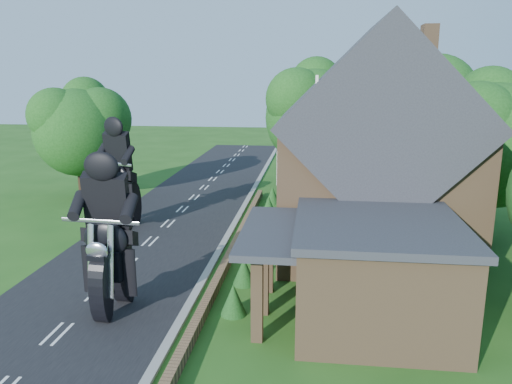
# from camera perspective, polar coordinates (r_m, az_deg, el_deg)

# --- Properties ---
(ground) EXTENTS (120.00, 120.00, 0.00)m
(ground) POSITION_cam_1_polar(r_m,az_deg,el_deg) (19.89, -17.61, -11.02)
(ground) COLOR #1F4C15
(ground) RESTS_ON ground
(road) EXTENTS (7.00, 80.00, 0.02)m
(road) POSITION_cam_1_polar(r_m,az_deg,el_deg) (19.89, -17.62, -11.00)
(road) COLOR black
(road) RESTS_ON ground
(kerb) EXTENTS (0.30, 80.00, 0.12)m
(kerb) POSITION_cam_1_polar(r_m,az_deg,el_deg) (18.71, -7.17, -11.86)
(kerb) COLOR gray
(kerb) RESTS_ON ground
(garden_wall) EXTENTS (0.30, 22.00, 0.40)m
(garden_wall) POSITION_cam_1_polar(r_m,az_deg,el_deg) (23.06, -2.59, -6.43)
(garden_wall) COLOR brown
(garden_wall) RESTS_ON ground
(house) EXTENTS (9.54, 8.64, 10.24)m
(house) POSITION_cam_1_polar(r_m,az_deg,el_deg) (22.83, 13.27, 3.78)
(house) COLOR brown
(house) RESTS_ON ground
(annex) EXTENTS (7.05, 5.94, 3.44)m
(annex) POSITION_cam_1_polar(r_m,az_deg,el_deg) (16.90, 13.12, -8.65)
(annex) COLOR brown
(annex) RESTS_ON ground
(tree_house_right) EXTENTS (6.51, 6.00, 8.40)m
(tree_house_right) POSITION_cam_1_polar(r_m,az_deg,el_deg) (26.63, 26.11, 5.94)
(tree_house_right) COLOR black
(tree_house_right) RESTS_ON ground
(tree_behind_house) EXTENTS (7.81, 7.20, 10.08)m
(tree_behind_house) POSITION_cam_1_polar(r_m,az_deg,el_deg) (33.17, 18.01, 9.65)
(tree_behind_house) COLOR black
(tree_behind_house) RESTS_ON ground
(tree_behind_left) EXTENTS (6.94, 6.40, 9.16)m
(tree_behind_left) POSITION_cam_1_polar(r_m,az_deg,el_deg) (33.60, 7.38, 9.37)
(tree_behind_left) COLOR black
(tree_behind_left) RESTS_ON ground
(tree_far_road) EXTENTS (6.08, 5.60, 7.84)m
(tree_far_road) POSITION_cam_1_polar(r_m,az_deg,el_deg) (34.05, -19.04, 7.30)
(tree_far_road) COLOR black
(tree_far_road) RESTS_ON ground
(shrub_a) EXTENTS (0.90, 0.90, 1.10)m
(shrub_a) POSITION_cam_1_polar(r_m,az_deg,el_deg) (17.30, -2.60, -12.16)
(shrub_a) COLOR #133D14
(shrub_a) RESTS_ON ground
(shrub_b) EXTENTS (0.90, 0.90, 1.10)m
(shrub_b) POSITION_cam_1_polar(r_m,az_deg,el_deg) (19.56, -1.38, -9.03)
(shrub_b) COLOR #133D14
(shrub_b) RESTS_ON ground
(shrub_c) EXTENTS (0.90, 0.90, 1.10)m
(shrub_c) POSITION_cam_1_polar(r_m,az_deg,el_deg) (21.87, -0.44, -6.56)
(shrub_c) COLOR #133D14
(shrub_c) RESTS_ON ground
(shrub_d) EXTENTS (0.90, 0.90, 1.10)m
(shrub_d) POSITION_cam_1_polar(r_m,az_deg,el_deg) (26.59, 0.94, -2.92)
(shrub_d) COLOR #133D14
(shrub_d) RESTS_ON ground
(shrub_e) EXTENTS (0.90, 0.90, 1.10)m
(shrub_e) POSITION_cam_1_polar(r_m,az_deg,el_deg) (28.99, 1.46, -1.54)
(shrub_e) COLOR #133D14
(shrub_e) RESTS_ON ground
(shrub_f) EXTENTS (0.90, 0.90, 1.10)m
(shrub_f) POSITION_cam_1_polar(r_m,az_deg,el_deg) (31.40, 1.90, -0.38)
(shrub_f) COLOR #133D14
(shrub_f) RESTS_ON ground
(motorcycle_lead) EXTENTS (0.60, 1.83, 1.68)m
(motorcycle_lead) POSITION_cam_1_polar(r_m,az_deg,el_deg) (18.01, -16.03, -10.62)
(motorcycle_lead) COLOR black
(motorcycle_lead) RESTS_ON ground
(motorcycle_follow) EXTENTS (1.17, 1.94, 1.77)m
(motorcycle_follow) POSITION_cam_1_polar(r_m,az_deg,el_deg) (27.36, -15.09, -2.19)
(motorcycle_follow) COLOR black
(motorcycle_follow) RESTS_ON ground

